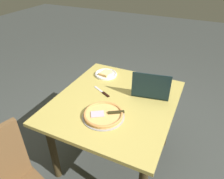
{
  "coord_description": "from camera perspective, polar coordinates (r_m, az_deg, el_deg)",
  "views": [
    {
      "loc": [
        -1.28,
        -0.57,
        1.75
      ],
      "look_at": [
        0.02,
        0.04,
        0.82
      ],
      "focal_mm": 33.26,
      "sensor_mm": 36.0,
      "label": 1
    }
  ],
  "objects": [
    {
      "name": "dining_table",
      "position": [
        1.8,
        0.81,
        -5.79
      ],
      "size": [
        1.09,
        0.96,
        0.73
      ],
      "color": "tan",
      "rests_on": "ground_plane"
    },
    {
      "name": "pizza_plate",
      "position": [
        2.08,
        -1.73,
        4.28
      ],
      "size": [
        0.22,
        0.22,
        0.04
      ],
      "color": "silver",
      "rests_on": "dining_table"
    },
    {
      "name": "laptop",
      "position": [
        1.81,
        10.63,
        0.12
      ],
      "size": [
        0.29,
        0.35,
        0.24
      ],
      "color": "black",
      "rests_on": "dining_table"
    },
    {
      "name": "table_knife",
      "position": [
        1.82,
        -2.47,
        -0.83
      ],
      "size": [
        0.11,
        0.2,
        0.01
      ],
      "color": "silver",
      "rests_on": "dining_table"
    },
    {
      "name": "ground_plane",
      "position": [
        2.24,
        0.68,
        -18.28
      ],
      "size": [
        12.0,
        12.0,
        0.0
      ],
      "primitive_type": "plane",
      "color": "#3B3E3C"
    },
    {
      "name": "pizza_tray",
      "position": [
        1.55,
        -2.36,
        -6.9
      ],
      "size": [
        0.32,
        0.32,
        0.04
      ],
      "color": "#98979C",
      "rests_on": "dining_table"
    }
  ]
}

